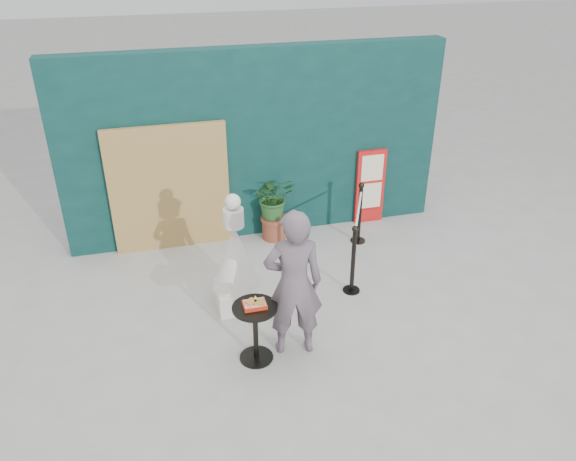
% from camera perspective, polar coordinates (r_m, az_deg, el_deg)
% --- Properties ---
extents(ground, '(60.00, 60.00, 0.00)m').
position_cam_1_polar(ground, '(6.98, 2.58, -11.85)').
color(ground, '#ADAAA5').
rests_on(ground, ground).
extents(back_wall, '(6.00, 0.30, 3.00)m').
position_cam_1_polar(back_wall, '(8.90, -3.26, 8.68)').
color(back_wall, '#092C29').
rests_on(back_wall, ground).
extents(bamboo_fence, '(1.80, 0.08, 2.00)m').
position_cam_1_polar(bamboo_fence, '(8.74, -11.92, 4.16)').
color(bamboo_fence, tan).
rests_on(bamboo_fence, ground).
extents(woman, '(0.74, 0.53, 1.88)m').
position_cam_1_polar(woman, '(6.41, 0.56, -5.46)').
color(woman, '#63545E').
rests_on(woman, ground).
extents(menu_board, '(0.50, 0.07, 1.30)m').
position_cam_1_polar(menu_board, '(9.58, 8.35, 4.43)').
color(menu_board, red).
rests_on(menu_board, ground).
extents(statue, '(0.64, 0.64, 1.65)m').
position_cam_1_polar(statue, '(7.33, -5.32, -3.25)').
color(statue, silver).
rests_on(statue, ground).
extents(cafe_table, '(0.52, 0.52, 0.75)m').
position_cam_1_polar(cafe_table, '(6.54, -3.34, -9.50)').
color(cafe_table, black).
rests_on(cafe_table, ground).
extents(food_basket, '(0.26, 0.19, 0.11)m').
position_cam_1_polar(food_basket, '(6.37, -3.40, -7.44)').
color(food_basket, red).
rests_on(food_basket, cafe_table).
extents(planter, '(0.65, 0.56, 1.10)m').
position_cam_1_polar(planter, '(8.95, -1.45, 2.85)').
color(planter, brown).
rests_on(planter, ground).
extents(stanchion_barrier, '(0.84, 1.54, 1.03)m').
position_cam_1_polar(stanchion_barrier, '(8.34, 6.98, -0.53)').
color(stanchion_barrier, black).
rests_on(stanchion_barrier, ground).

